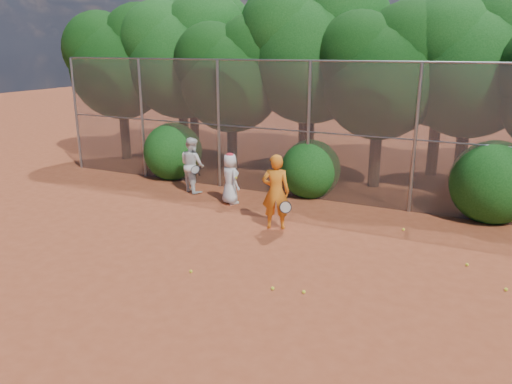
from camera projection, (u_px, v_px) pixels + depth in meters
The scene contains 23 objects.
ground at pixel (246, 288), 9.42m from camera, with size 80.00×80.00×0.00m, color brown.
fence_back at pixel (338, 132), 14.08m from camera, with size 20.05×0.09×4.03m.
tree_0 at pixel (121, 59), 19.21m from camera, with size 4.38×3.81×6.00m.
tree_1 at pixel (183, 52), 18.53m from camera, with size 4.64×4.03×6.35m.
tree_2 at pixel (233, 71), 17.04m from camera, with size 3.99×3.47×5.47m.
tree_3 at pixel (313, 46), 16.64m from camera, with size 4.89×4.26×6.70m.
tree_4 at pixel (383, 68), 15.25m from camera, with size 4.19×3.64×5.73m.
tree_5 at pixel (474, 58), 14.82m from camera, with size 4.51×3.92×6.17m.
tree_9 at pixel (194, 47), 20.89m from camera, with size 4.83×4.20×6.62m.
tree_10 at pixel (308, 40), 18.89m from camera, with size 5.15×4.48×7.06m.
tree_11 at pixel (445, 53), 16.59m from camera, with size 4.64×4.03×6.35m.
bush_0 at pixel (173, 149), 17.09m from camera, with size 2.00×2.00×2.00m, color #104212.
bush_1 at pixel (311, 167), 15.03m from camera, with size 1.80×1.80×1.80m, color #104212.
bush_2 at pixel (494, 178), 12.89m from camera, with size 2.20×2.20×2.20m, color #104212.
player_yellow at pixel (276, 192), 12.27m from camera, with size 0.91×0.66×1.89m.
player_teen at pixel (230, 178), 14.29m from camera, with size 0.85×0.79×1.49m.
player_white at pixel (192, 165), 15.43m from camera, with size 1.03×0.95×1.72m.
ball_0 at pixel (304, 292), 9.19m from camera, with size 0.07×0.07×0.07m, color yellow.
ball_1 at pixel (467, 265), 10.33m from camera, with size 0.07×0.07×0.07m, color yellow.
ball_2 at pixel (273, 288), 9.32m from camera, with size 0.07×0.07×0.07m, color yellow.
ball_3 at pixel (506, 289), 9.28m from camera, with size 0.07×0.07×0.07m, color yellow.
ball_4 at pixel (191, 271), 10.02m from camera, with size 0.07×0.07×0.07m, color yellow.
ball_5 at pixel (403, 229), 12.32m from camera, with size 0.07×0.07×0.07m, color yellow.
Camera 1 is at (3.88, -7.60, 4.38)m, focal length 35.00 mm.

